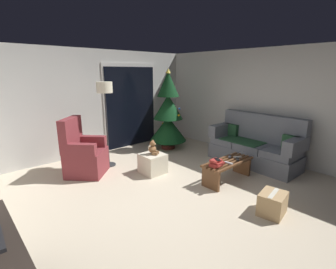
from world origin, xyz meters
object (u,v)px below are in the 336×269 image
(book_stack, at_px, (217,163))
(teddy_bear_cream_by_tree, at_px, (150,152))
(floor_lamp, at_px, (105,96))
(teddy_bear_chestnut, at_px, (153,148))
(christmas_tree, at_px, (168,114))
(cardboard_box_taped_mid_floor, at_px, (272,203))
(armchair, at_px, (84,155))
(ottoman, at_px, (153,163))
(remote_black, at_px, (237,159))
(cell_phone, at_px, (218,159))
(coffee_table, at_px, (228,167))
(remote_graphite, at_px, (230,157))
(couch, at_px, (255,146))
(remote_silver, at_px, (229,163))
(remote_white, at_px, (238,157))

(book_stack, relative_size, teddy_bear_cream_by_tree, 0.94)
(floor_lamp, relative_size, teddy_bear_chestnut, 6.25)
(christmas_tree, relative_size, cardboard_box_taped_mid_floor, 4.56)
(armchair, bearing_deg, cardboard_box_taped_mid_floor, -66.33)
(ottoman, height_order, cardboard_box_taped_mid_floor, ottoman)
(armchair, bearing_deg, christmas_tree, 3.71)
(remote_black, height_order, cardboard_box_taped_mid_floor, remote_black)
(cell_phone, relative_size, armchair, 0.13)
(coffee_table, xyz_separation_m, teddy_bear_cream_by_tree, (-0.24, 2.03, -0.14))
(coffee_table, bearing_deg, ottoman, 123.28)
(book_stack, height_order, teddy_bear_chestnut, teddy_bear_chestnut)
(cell_phone, xyz_separation_m, ottoman, (-0.45, 1.24, -0.31))
(remote_black, bearing_deg, cell_phone, 44.32)
(coffee_table, height_order, remote_graphite, remote_graphite)
(couch, relative_size, cell_phone, 13.65)
(remote_black, relative_size, floor_lamp, 0.09)
(coffee_table, bearing_deg, armchair, 131.46)
(teddy_bear_chestnut, bearing_deg, ottoman, 123.28)
(book_stack, distance_m, christmas_tree, 2.47)
(ottoman, relative_size, cardboard_box_taped_mid_floor, 0.97)
(cell_phone, bearing_deg, remote_black, 25.60)
(remote_graphite, relative_size, ottoman, 0.35)
(christmas_tree, bearing_deg, teddy_bear_chestnut, -142.31)
(cell_phone, xyz_separation_m, cardboard_box_taped_mid_floor, (-0.10, -1.06, -0.35))
(christmas_tree, xyz_separation_m, cardboard_box_taped_mid_floor, (-0.99, -3.32, -0.75))
(floor_lamp, bearing_deg, remote_silver, -63.10)
(floor_lamp, bearing_deg, cardboard_box_taped_mid_floor, -76.21)
(cardboard_box_taped_mid_floor, bearing_deg, christmas_tree, 73.39)
(couch, xyz_separation_m, remote_graphite, (-1.01, -0.03, 0.00))
(teddy_bear_cream_by_tree, bearing_deg, remote_white, -75.64)
(christmas_tree, xyz_separation_m, teddy_bear_cream_by_tree, (-0.77, -0.21, -0.79))
(remote_graphite, xyz_separation_m, cell_phone, (-0.55, -0.12, 0.11))
(remote_graphite, height_order, ottoman, remote_graphite)
(remote_silver, distance_m, armchair, 2.78)
(coffee_table, xyz_separation_m, remote_white, (0.29, -0.02, 0.14))
(teddy_bear_chestnut, bearing_deg, armchair, 140.16)
(book_stack, bearing_deg, christmas_tree, 68.25)
(couch, distance_m, cardboard_box_taped_mid_floor, 2.06)
(ottoman, bearing_deg, teddy_bear_cream_by_tree, 55.26)
(remote_graphite, xyz_separation_m, remote_white, (0.09, -0.11, 0.00))
(couch, height_order, teddy_bear_chestnut, couch)
(remote_black, distance_m, christmas_tree, 2.41)
(couch, bearing_deg, ottoman, 151.40)
(remote_black, relative_size, christmas_tree, 0.08)
(couch, distance_m, teddy_bear_chestnut, 2.28)
(coffee_table, relative_size, cardboard_box_taped_mid_floor, 2.43)
(remote_black, bearing_deg, remote_white, -96.28)
(cardboard_box_taped_mid_floor, bearing_deg, floor_lamp, 103.79)
(armchair, bearing_deg, coffee_table, -48.54)
(book_stack, bearing_deg, ottoman, 109.59)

